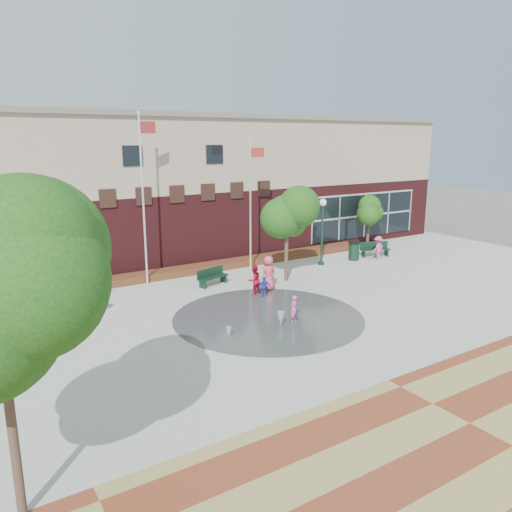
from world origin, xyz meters
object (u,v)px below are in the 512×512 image
flagpole_left (144,191)px  bench_left (78,306)px  trash_can (354,251)px  flagpole_right (251,200)px  child_splash (294,309)px

flagpole_left → bench_left: 6.93m
flagpole_left → trash_can: flagpole_left is taller
flagpole_right → bench_left: bearing=-162.8°
child_splash → flagpole_left: bearing=-94.9°
flagpole_right → child_splash: flagpole_right is taller
bench_left → trash_can: (17.53, 0.57, 0.33)m
flagpole_left → trash_can: 14.08m
trash_can → flagpole_right: bearing=170.3°
child_splash → bench_left: bearing=-64.7°
flagpole_left → trash_can: (13.21, -1.99, -4.44)m
flagpole_left → child_splash: 10.44m
bench_left → flagpole_right: bearing=2.7°
trash_can → flagpole_left: bearing=171.4°
flagpole_right → child_splash: bearing=-102.5°
flagpole_left → flagpole_right: 6.22m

